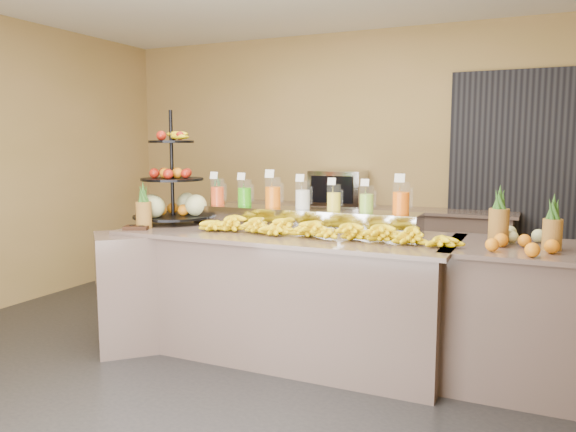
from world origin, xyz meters
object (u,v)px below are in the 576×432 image
Objects in this scene: fruit_stand at (177,195)px; condiment_caddy at (137,228)px; banana_heap at (318,227)px; oven_warmer at (338,188)px; right_fruit_pile at (520,237)px; pitcher_tray at (303,218)px.

condiment_caddy is at bearing -94.77° from fruit_stand.
oven_warmer is (-0.57, 2.04, 0.12)m from banana_heap.
banana_heap is at bearing -176.61° from right_fruit_pile.
fruit_stand is at bearing -170.91° from pitcher_tray.
banana_heap is 1.33m from right_fruit_pile.
condiment_caddy is 0.42× the size of right_fruit_pile.
fruit_stand is 2.12× the size of right_fruit_pile.
banana_heap is at bearing -75.89° from oven_warmer.
oven_warmer is (0.78, 1.84, -0.05)m from fruit_stand.
pitcher_tray is 10.07× the size of condiment_caddy.
banana_heap is 1.43m from condiment_caddy.
fruit_stand is 0.51m from condiment_caddy.
fruit_stand is 1.66× the size of oven_warmer.
right_fruit_pile reaches higher than condiment_caddy.
oven_warmer is (0.84, 2.29, 0.17)m from condiment_caddy.
pitcher_tray is at bearing 127.07° from banana_heap.
fruit_stand is at bearing 177.54° from right_fruit_pile.
pitcher_tray is at bearing 169.88° from right_fruit_pile.
fruit_stand is (-1.07, -0.17, 0.16)m from pitcher_tray.
condiment_caddy is 0.33× the size of oven_warmer.
right_fruit_pile is (1.60, -0.29, -0.00)m from pitcher_tray.
banana_heap is 3.45× the size of oven_warmer.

